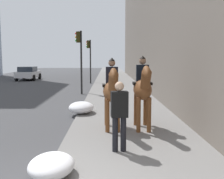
% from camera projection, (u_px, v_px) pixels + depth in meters
% --- Properties ---
extents(mounted_horse_near, '(2.15, 0.62, 2.27)m').
position_uv_depth(mounted_horse_near, '(112.00, 90.00, 8.62)').
color(mounted_horse_near, brown).
rests_on(mounted_horse_near, sidewalk_slab).
extents(mounted_horse_far, '(2.15, 0.60, 2.33)m').
position_uv_depth(mounted_horse_far, '(143.00, 88.00, 8.60)').
color(mounted_horse_far, brown).
rests_on(mounted_horse_far, sidewalk_slab).
extents(pedestrian_greeting, '(0.30, 0.42, 1.70)m').
position_uv_depth(pedestrian_greeting, '(119.00, 112.00, 6.57)').
color(pedestrian_greeting, black).
rests_on(pedestrian_greeting, sidewalk_slab).
extents(car_near_lane, '(3.92, 2.04, 1.44)m').
position_uv_depth(car_near_lane, '(28.00, 73.00, 29.33)').
color(car_near_lane, silver).
rests_on(car_near_lane, ground).
extents(traffic_light_near_curb, '(0.20, 0.44, 4.10)m').
position_uv_depth(traffic_light_near_curb, '(80.00, 52.00, 17.70)').
color(traffic_light_near_curb, black).
rests_on(traffic_light_near_curb, ground).
extents(traffic_light_far_curb, '(0.20, 0.44, 4.00)m').
position_uv_depth(traffic_light_far_curb, '(89.00, 54.00, 25.24)').
color(traffic_light_far_curb, black).
rests_on(traffic_light_far_curb, ground).
extents(snow_pile_near, '(1.15, 0.88, 0.40)m').
position_uv_depth(snow_pile_near, '(52.00, 165.00, 5.29)').
color(snow_pile_near, white).
rests_on(snow_pile_near, sidewalk_slab).
extents(snow_pile_far, '(1.33, 1.03, 0.46)m').
position_uv_depth(snow_pile_far, '(81.00, 107.00, 11.28)').
color(snow_pile_far, white).
rests_on(snow_pile_far, sidewalk_slab).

